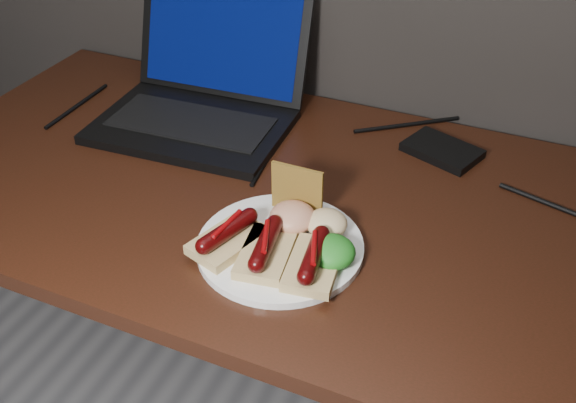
# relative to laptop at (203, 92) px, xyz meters

# --- Properties ---
(desk) EXTENTS (1.40, 0.70, 0.75)m
(desk) POSITION_rel_laptop_xyz_m (0.25, -0.18, -0.14)
(desk) COLOR black
(desk) RESTS_ON ground
(laptop) EXTENTS (0.38, 0.35, 0.25)m
(laptop) POSITION_rel_laptop_xyz_m (0.00, 0.00, 0.00)
(laptop) COLOR black
(laptop) RESTS_ON desk
(hard_drive) EXTENTS (0.15, 0.13, 0.02)m
(hard_drive) POSITION_rel_laptop_xyz_m (0.47, 0.05, -0.05)
(hard_drive) COLOR black
(hard_drive) RESTS_ON desk
(desk_cables) EXTENTS (0.99, 0.38, 0.01)m
(desk_cables) POSITION_rel_laptop_xyz_m (0.21, -0.01, -0.05)
(desk_cables) COLOR black
(desk_cables) RESTS_ON desk
(plate) EXTENTS (0.30, 0.30, 0.01)m
(plate) POSITION_rel_laptop_xyz_m (0.31, -0.32, -0.05)
(plate) COLOR white
(plate) RESTS_ON desk
(bread_sausage_left) EXTENTS (0.10, 0.13, 0.04)m
(bread_sausage_left) POSITION_rel_laptop_xyz_m (0.24, -0.35, -0.03)
(bread_sausage_left) COLOR #E1C784
(bread_sausage_left) RESTS_ON plate
(bread_sausage_center) EXTENTS (0.09, 0.12, 0.04)m
(bread_sausage_center) POSITION_rel_laptop_xyz_m (0.30, -0.35, -0.03)
(bread_sausage_center) COLOR #E1C784
(bread_sausage_center) RESTS_ON plate
(bread_sausage_right) EXTENTS (0.09, 0.12, 0.04)m
(bread_sausage_right) POSITION_rel_laptop_xyz_m (0.37, -0.35, -0.03)
(bread_sausage_right) COLOR #E1C784
(bread_sausage_right) RESTS_ON plate
(crispbread) EXTENTS (0.09, 0.01, 0.08)m
(crispbread) POSITION_rel_laptop_xyz_m (0.30, -0.23, 0.00)
(crispbread) COLOR olive
(crispbread) RESTS_ON plate
(salad_greens) EXTENTS (0.07, 0.07, 0.04)m
(salad_greens) POSITION_rel_laptop_xyz_m (0.39, -0.32, -0.02)
(salad_greens) COLOR #1C6313
(salad_greens) RESTS_ON plate
(salsa_mound) EXTENTS (0.07, 0.07, 0.04)m
(salsa_mound) POSITION_rel_laptop_xyz_m (0.31, -0.27, -0.02)
(salsa_mound) COLOR #9E140F
(salsa_mound) RESTS_ON plate
(coleslaw_mound) EXTENTS (0.06, 0.06, 0.04)m
(coleslaw_mound) POSITION_rel_laptop_xyz_m (0.36, -0.26, -0.02)
(coleslaw_mound) COLOR beige
(coleslaw_mound) RESTS_ON plate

